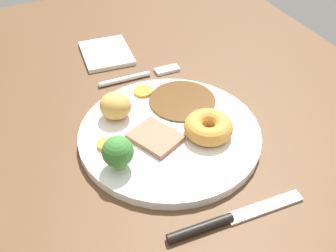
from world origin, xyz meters
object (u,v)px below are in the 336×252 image
Objects in this scene: broccoli_floret at (118,152)px; folded_napkin at (106,53)px; yorkshire_pudding at (208,127)px; knife at (225,220)px; meat_slice_main at (155,137)px; carrot_coin_front at (106,145)px; dinner_plate at (168,135)px; carrot_coin_back at (142,92)px; fork at (142,75)px; roast_potato_left at (115,106)px.

folded_napkin is (-30.53, 8.01, -3.66)cm from broccoli_floret.
yorkshire_pudding is 0.39× the size of knife.
yorkshire_pudding is 14.76cm from knife.
meat_slice_main reaches higher than carrot_coin_front.
dinner_plate is 8.59× the size of carrot_coin_back.
yorkshire_pudding is 2.27× the size of carrot_coin_back.
carrot_coin_back is 0.29× the size of folded_napkin.
dinner_plate is at bearing -0.04° from carrot_coin_back.
knife is (16.73, -0.04, -0.25)cm from dinner_plate.
folded_napkin is (-10.04, -3.57, 0.01)cm from fork.
folded_napkin is (-26.09, 8.47, -1.32)cm from carrot_coin_front.
yorkshire_pudding reaches higher than folded_napkin.
meat_slice_main is 0.97× the size of yorkshire_pudding.
carrot_coin_front is at bearing -125.55° from fork.
carrot_coin_front is (-0.73, -9.43, 1.02)cm from dinner_plate.
yorkshire_pudding is 20.15cm from fork.
carrot_coin_front is at bearing 121.10° from knife.
dinner_plate is at bearing -97.53° from fork.
dinner_plate is 2.48× the size of folded_napkin.
roast_potato_left is 10.67cm from broccoli_floret.
broccoli_floret is at bearing 5.91° from carrot_coin_front.
carrot_coin_front is 20.11cm from fork.
meat_slice_main is 0.63× the size of folded_napkin.
knife reaches higher than fork.
folded_napkin is at bearing 166.50° from roast_potato_left.
dinner_plate is 1.47× the size of knife.
carrot_coin_front is at bearing -17.98° from folded_napkin.
meat_slice_main is at bearing -2.96° from folded_napkin.
broccoli_floret is (14.22, -8.97, 2.41)cm from carrot_coin_back.
carrot_coin_front is at bearing -43.99° from carrot_coin_back.
meat_slice_main is 2.84× the size of carrot_coin_front.
carrot_coin_front is 0.50× the size of broccoli_floret.
broccoli_floret reaches higher than fork.
knife is at bearing -20.53° from yorkshire_pudding.
fork is 33.62cm from knife.
broccoli_floret is 0.32× the size of fork.
meat_slice_main is at bearing 25.34° from roast_potato_left.
carrot_coin_front is 27.46cm from folded_napkin.
folded_napkin is (-16.31, -0.97, -1.25)cm from carrot_coin_back.
carrot_coin_front reaches higher than dinner_plate.
carrot_coin_front is 0.22× the size of folded_napkin.
yorkshire_pudding reaches higher than dinner_plate.
carrot_coin_back is at bearing 136.01° from carrot_coin_front.
yorkshire_pudding is 15.03cm from carrot_coin_front.
carrot_coin_front is at bearing -174.09° from broccoli_floret.
dinner_plate is 6.29cm from yorkshire_pudding.
roast_potato_left is 0.32× the size of fork.
roast_potato_left is 24.11cm from knife.
fork is at bearing 171.16° from dinner_plate.
dinner_plate is 3.91× the size of meat_slice_main.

